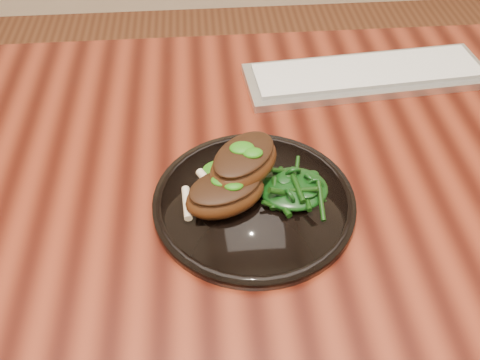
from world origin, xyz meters
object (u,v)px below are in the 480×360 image
greens_heap (294,185)px  plate (254,202)px  desk (274,206)px  keyboard (367,75)px  lamb_chop_front (225,193)px

greens_heap → plate: bearing=-174.8°
desk → keyboard: bearing=48.9°
greens_heap → keyboard: greens_heap is taller
desk → plate: 0.12m
desk → lamb_chop_front: size_ratio=12.17×
desk → lamb_chop_front: 0.17m
desk → plate: (-0.04, -0.07, 0.09)m
greens_heap → keyboard: 0.34m
desk → plate: size_ratio=5.71×
desk → greens_heap: (0.01, -0.07, 0.11)m
desk → lamb_chop_front: (-0.08, -0.08, 0.12)m
lamb_chop_front → greens_heap: (0.10, 0.02, -0.01)m
plate → lamb_chop_front: bearing=-166.2°
lamb_chop_front → keyboard: bearing=47.9°
lamb_chop_front → keyboard: lamb_chop_front is taller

